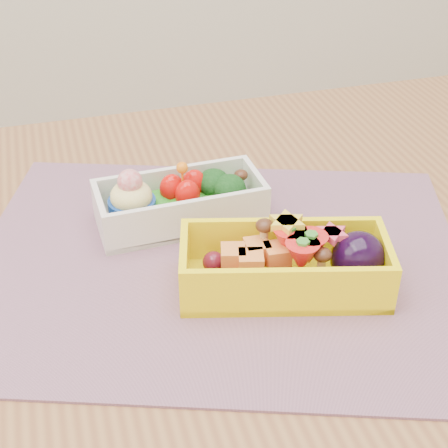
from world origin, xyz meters
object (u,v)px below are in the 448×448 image
object	(u,v)px
placemat	(218,261)
bento_white	(179,202)
table	(204,365)
bento_yellow	(289,264)

from	to	relation	value
placemat	bento_white	world-z (taller)	bento_white
table	bento_yellow	distance (m)	0.15
table	bento_yellow	size ratio (longest dim) A/B	5.99
placemat	bento_yellow	xyz separation A→B (m)	(0.05, -0.06, 0.03)
placemat	bento_white	bearing A→B (deg)	104.99
placemat	bento_white	xyz separation A→B (m)	(-0.02, 0.08, 0.02)
bento_white	bento_yellow	world-z (taller)	bento_white
placemat	bento_yellow	world-z (taller)	bento_yellow
bento_white	table	bearing A→B (deg)	-94.29
table	placemat	world-z (taller)	placemat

